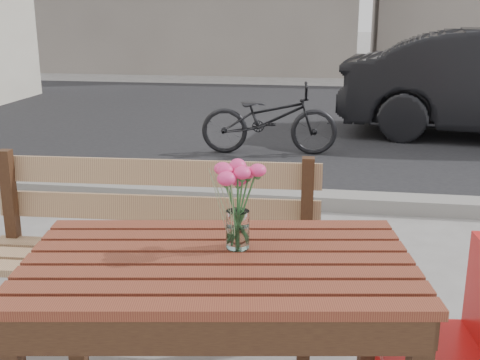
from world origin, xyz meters
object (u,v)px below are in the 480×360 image
object	(u,v)px
main_table	(219,294)
red_chair	(455,336)
bicycle	(269,119)
main_vase	(238,193)

from	to	relation	value
main_table	red_chair	distance (m)	0.88
main_table	red_chair	bearing A→B (deg)	5.31
main_table	bicycle	xyz separation A→B (m)	(-0.36, 4.79, -0.27)
red_chair	bicycle	distance (m)	4.74
main_table	bicycle	size ratio (longest dim) A/B	0.92
main_table	bicycle	world-z (taller)	same
red_chair	bicycle	world-z (taller)	bicycle
main_vase	bicycle	bearing A→B (deg)	95.01
red_chair	main_table	bearing A→B (deg)	-81.70
bicycle	main_vase	bearing A→B (deg)	179.98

